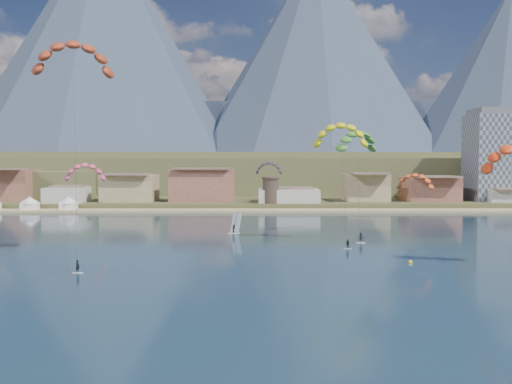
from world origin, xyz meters
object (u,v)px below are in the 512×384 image
apartment_tower (498,155)px  watchtower (271,190)px  kitesurfer_red (73,54)px  kitesurfer_yellow (341,132)px  windsurfer (235,227)px  buoy (410,262)px  kitesurfer_green (357,139)px

apartment_tower → watchtower: apartment_tower is taller
kitesurfer_red → apartment_tower: bearing=43.9°
kitesurfer_yellow → windsurfer: size_ratio=5.26×
apartment_tower → kitesurfer_red: 156.80m
apartment_tower → kitesurfer_yellow: size_ratio=1.35×
watchtower → kitesurfer_yellow: kitesurfer_yellow is taller
windsurfer → buoy: windsurfer is taller
apartment_tower → watchtower: size_ratio=3.72×
apartment_tower → kitesurfer_yellow: (-68.93, -87.82, 3.19)m
kitesurfer_red → kitesurfer_green: 60.39m
apartment_tower → kitesurfer_yellow: 111.69m
watchtower → windsurfer: watchtower is taller
kitesurfer_red → kitesurfer_green: kitesurfer_red is taller
kitesurfer_yellow → watchtower: bearing=98.5°
watchtower → windsurfer: (-9.48, -61.04, -4.94)m
buoy → kitesurfer_red: bearing=178.2°
kitesurfer_yellow → buoy: size_ratio=36.39×
apartment_tower → kitesurfer_green: (-63.46, -75.01, 2.45)m
apartment_tower → kitesurfer_red: kitesurfer_red is taller
kitesurfer_green → watchtower: bearing=105.2°
kitesurfer_red → kitesurfer_yellow: bearing=25.1°
kitesurfer_green → windsurfer: size_ratio=5.45×
windsurfer → buoy: bearing=-51.4°
apartment_tower → buoy: size_ratio=49.09×
kitesurfer_yellow → apartment_tower: bearing=51.9°
kitesurfer_red → windsurfer: 50.45m
apartment_tower → kitesurfer_red: (-112.60, -108.25, 13.73)m
kitesurfer_green → windsurfer: (-26.02, -0.02, -18.83)m
kitesurfer_green → windsurfer: 32.12m
kitesurfer_green → windsurfer: kitesurfer_green is taller
windsurfer → buoy: 44.58m
watchtower → windsurfer: bearing=-98.8°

